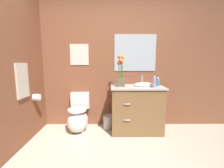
{
  "coord_description": "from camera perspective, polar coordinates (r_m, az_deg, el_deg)",
  "views": [
    {
      "loc": [
        -0.04,
        -1.4,
        1.26
      ],
      "look_at": [
        -0.03,
        1.24,
        0.89
      ],
      "focal_mm": 24.34,
      "sensor_mm": 36.0,
      "label": 1
    }
  ],
  "objects": [
    {
      "name": "hand_wash_bottle",
      "position": [
        2.95,
        16.15,
        0.85
      ],
      "size": [
        0.06,
        0.06,
        0.15
      ],
      "color": "teal",
      "rests_on": "vanity_cabinet"
    },
    {
      "name": "soap_bottle",
      "position": [
        2.84,
        16.79,
        0.72
      ],
      "size": [
        0.07,
        0.07,
        0.16
      ],
      "color": "teal",
      "rests_on": "vanity_cabinet"
    },
    {
      "name": "wall_mirror",
      "position": [
        3.03,
        8.67,
        11.5
      ],
      "size": [
        0.8,
        0.01,
        0.7
      ],
      "primitive_type": "cube",
      "color": "#B2BCC6"
    },
    {
      "name": "flower_vase",
      "position": [
        2.67,
        3.25,
        2.95
      ],
      "size": [
        0.14,
        0.14,
        0.54
      ],
      "color": "brown",
      "rests_on": "vanity_cabinet"
    },
    {
      "name": "toilet_paper_roll",
      "position": [
        2.88,
        -26.42,
        -4.48
      ],
      "size": [
        0.11,
        0.11,
        0.11
      ],
      "primitive_type": "cylinder",
      "rotation": [
        0.0,
        1.57,
        0.0
      ],
      "color": "white"
    },
    {
      "name": "wall_left",
      "position": [
        2.32,
        -36.45,
        6.17
      ],
      "size": [
        0.05,
        4.46,
        2.5
      ],
      "primitive_type": "cube",
      "color": "brown",
      "rests_on": "ground_plane"
    },
    {
      "name": "trash_bin",
      "position": [
        2.99,
        -1.48,
        -14.06
      ],
      "size": [
        0.18,
        0.18,
        0.27
      ],
      "color": "#B7B7BC",
      "rests_on": "ground_plane"
    },
    {
      "name": "toilet",
      "position": [
        2.97,
        -12.58,
        -12.24
      ],
      "size": [
        0.38,
        0.59,
        0.69
      ],
      "color": "white",
      "rests_on": "ground_plane"
    },
    {
      "name": "vanity_cabinet",
      "position": [
        2.86,
        9.21,
        -8.93
      ],
      "size": [
        0.94,
        0.56,
        1.02
      ],
      "color": "brown",
      "rests_on": "ground_plane"
    },
    {
      "name": "hanging_towel",
      "position": [
        2.62,
        -30.61,
        1.13
      ],
      "size": [
        0.03,
        0.28,
        0.52
      ],
      "primitive_type": "cube",
      "color": "beige"
    },
    {
      "name": "wall_back",
      "position": [
        3.03,
        4.32,
        7.78
      ],
      "size": [
        4.28,
        0.05,
        2.5
      ],
      "primitive_type": "cube",
      "color": "brown",
      "rests_on": "ground_plane"
    },
    {
      "name": "lotion_bottle",
      "position": [
        2.65,
        15.62,
        0.68
      ],
      "size": [
        0.06,
        0.06,
        0.2
      ],
      "color": "#B28CBF",
      "rests_on": "vanity_cabinet"
    },
    {
      "name": "wall_poster",
      "position": [
        3.05,
        -12.18,
        10.74
      ],
      "size": [
        0.36,
        0.01,
        0.4
      ],
      "primitive_type": "cube",
      "color": "silver"
    }
  ]
}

